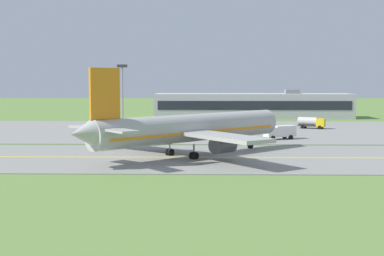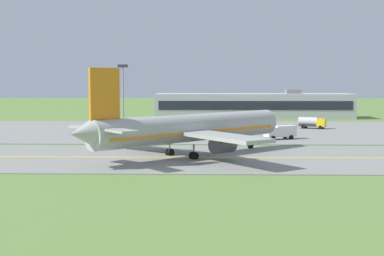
{
  "view_description": "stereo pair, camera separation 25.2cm",
  "coord_description": "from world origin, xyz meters",
  "px_view_note": "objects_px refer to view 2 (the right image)",
  "views": [
    {
      "loc": [
        3.55,
        -78.7,
        11.31
      ],
      "look_at": [
        1.7,
        3.64,
        4.0
      ],
      "focal_mm": 51.95,
      "sensor_mm": 36.0,
      "label": 1
    },
    {
      "loc": [
        3.8,
        -78.7,
        11.31
      ],
      "look_at": [
        1.7,
        3.64,
        4.0
      ],
      "focal_mm": 51.95,
      "sensor_mm": 36.0,
      "label": 2
    }
  ],
  "objects_px": {
    "airplane_lead": "(189,129)",
    "service_truck_pushback": "(280,132)",
    "apron_light_mast": "(123,87)",
    "service_truck_baggage": "(235,126)",
    "service_truck_fuel": "(312,122)",
    "service_truck_catering": "(217,120)"
  },
  "relations": [
    {
      "from": "airplane_lead",
      "to": "service_truck_pushback",
      "type": "height_order",
      "value": "airplane_lead"
    },
    {
      "from": "airplane_lead",
      "to": "apron_light_mast",
      "type": "bearing_deg",
      "value": 108.5
    },
    {
      "from": "service_truck_baggage",
      "to": "service_truck_pushback",
      "type": "distance_m",
      "value": 13.94
    },
    {
      "from": "service_truck_pushback",
      "to": "apron_light_mast",
      "type": "bearing_deg",
      "value": 139.58
    },
    {
      "from": "service_truck_fuel",
      "to": "airplane_lead",
      "type": "bearing_deg",
      "value": -120.05
    },
    {
      "from": "apron_light_mast",
      "to": "service_truck_catering",
      "type": "bearing_deg",
      "value": 9.15
    },
    {
      "from": "airplane_lead",
      "to": "service_truck_catering",
      "type": "xyz_separation_m",
      "value": [
        5.0,
        55.35,
        -2.95
      ]
    },
    {
      "from": "apron_light_mast",
      "to": "service_truck_baggage",
      "type": "bearing_deg",
      "value": -33.49
    },
    {
      "from": "airplane_lead",
      "to": "apron_light_mast",
      "type": "xyz_separation_m",
      "value": [
        -17.32,
        51.76,
        5.19
      ]
    },
    {
      "from": "service_truck_fuel",
      "to": "service_truck_pushback",
      "type": "bearing_deg",
      "value": -114.21
    },
    {
      "from": "service_truck_baggage",
      "to": "service_truck_fuel",
      "type": "bearing_deg",
      "value": 31.57
    },
    {
      "from": "service_truck_fuel",
      "to": "service_truck_catering",
      "type": "distance_m",
      "value": 23.52
    },
    {
      "from": "service_truck_pushback",
      "to": "service_truck_fuel",
      "type": "bearing_deg",
      "value": 65.79
    },
    {
      "from": "service_truck_catering",
      "to": "airplane_lead",
      "type": "bearing_deg",
      "value": -95.16
    },
    {
      "from": "airplane_lead",
      "to": "service_truck_fuel",
      "type": "distance_m",
      "value": 52.88
    },
    {
      "from": "service_truck_catering",
      "to": "apron_light_mast",
      "type": "height_order",
      "value": "apron_light_mast"
    },
    {
      "from": "airplane_lead",
      "to": "service_truck_fuel",
      "type": "xyz_separation_m",
      "value": [
        26.45,
        45.71,
        -2.6
      ]
    },
    {
      "from": "service_truck_fuel",
      "to": "service_truck_catering",
      "type": "relative_size",
      "value": 0.96
    },
    {
      "from": "service_truck_baggage",
      "to": "service_truck_catering",
      "type": "xyz_separation_m",
      "value": [
        -3.49,
        20.67,
        -0.35
      ]
    },
    {
      "from": "airplane_lead",
      "to": "service_truck_fuel",
      "type": "relative_size",
      "value": 4.99
    },
    {
      "from": "service_truck_fuel",
      "to": "service_truck_baggage",
      "type": "bearing_deg",
      "value": -148.43
    },
    {
      "from": "airplane_lead",
      "to": "service_truck_pushback",
      "type": "xyz_separation_m",
      "value": [
        16.29,
        23.13,
        -2.6
      ]
    }
  ]
}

